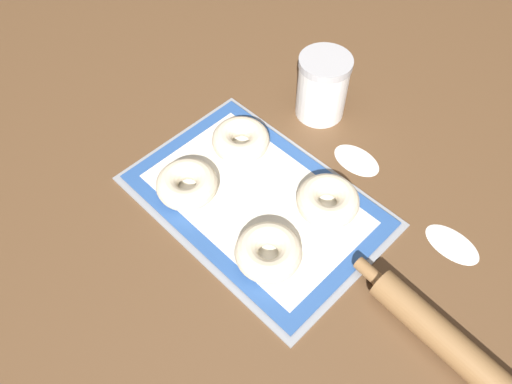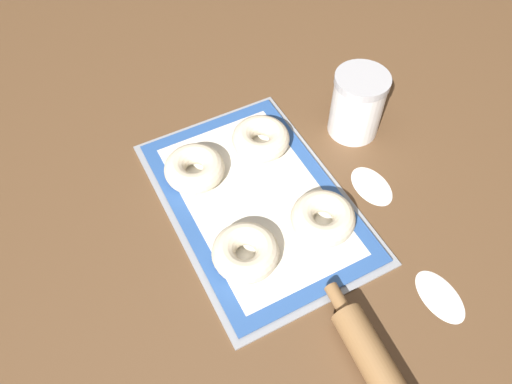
{
  "view_description": "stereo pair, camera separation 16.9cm",
  "coord_description": "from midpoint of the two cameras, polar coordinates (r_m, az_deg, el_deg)",
  "views": [
    {
      "loc": [
        0.38,
        -0.39,
        0.79
      ],
      "look_at": [
        -0.02,
        0.01,
        0.03
      ],
      "focal_mm": 35.0,
      "sensor_mm": 36.0,
      "label": 1
    },
    {
      "loc": [
        0.48,
        -0.25,
        0.79
      ],
      "look_at": [
        -0.02,
        0.01,
        0.03
      ],
      "focal_mm": 35.0,
      "sensor_mm": 36.0,
      "label": 2
    }
  ],
  "objects": [
    {
      "name": "flour_canister",
      "position": [
        1.07,
        16.02,
        9.15
      ],
      "size": [
        0.11,
        0.11,
        0.14
      ],
      "color": "white",
      "rests_on": "ground_plane"
    },
    {
      "name": "ground_plane",
      "position": [
        0.96,
        5.24,
        -2.62
      ],
      "size": [
        2.8,
        2.8,
        0.0
      ],
      "primitive_type": "plane",
      "color": "brown"
    },
    {
      "name": "bagel_front_left",
      "position": [
        0.97,
        -2.2,
        2.12
      ],
      "size": [
        0.12,
        0.12,
        0.04
      ],
      "color": "beige",
      "rests_on": "baking_mat"
    },
    {
      "name": "baking_tray",
      "position": [
        0.96,
        4.98,
        -1.61
      ],
      "size": [
        0.49,
        0.33,
        0.01
      ],
      "color": "#93969B",
      "rests_on": "ground_plane"
    },
    {
      "name": "bagel_back_left",
      "position": [
        1.03,
        5.25,
        5.58
      ],
      "size": [
        0.12,
        0.12,
        0.04
      ],
      "color": "beige",
      "rests_on": "baking_mat"
    },
    {
      "name": "flour_patch_near",
      "position": [
        1.03,
        17.7,
        0.13
      ],
      "size": [
        0.1,
        0.07,
        0.0
      ],
      "color": "white",
      "rests_on": "ground_plane"
    },
    {
      "name": "bagel_front_right",
      "position": [
        0.87,
        4.36,
        -7.61
      ],
      "size": [
        0.12,
        0.12,
        0.04
      ],
      "color": "beige",
      "rests_on": "baking_mat"
    },
    {
      "name": "baking_mat",
      "position": [
        0.96,
        5.01,
        -1.43
      ],
      "size": [
        0.46,
        0.31,
        0.0
      ],
      "color": "#2D569E",
      "rests_on": "baking_tray"
    },
    {
      "name": "bagel_back_right",
      "position": [
        0.93,
        12.87,
        -3.58
      ],
      "size": [
        0.12,
        0.12,
        0.04
      ],
      "color": "beige",
      "rests_on": "baking_mat"
    },
    {
      "name": "flour_patch_far",
      "position": [
        0.95,
        25.28,
        -11.42
      ],
      "size": [
        0.11,
        0.06,
        0.0
      ],
      "color": "white",
      "rests_on": "ground_plane"
    }
  ]
}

